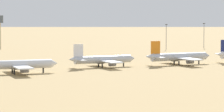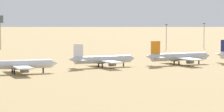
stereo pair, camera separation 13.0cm
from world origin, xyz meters
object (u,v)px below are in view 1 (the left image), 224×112
at_px(parked_jet_teal_2, 16,65).
at_px(light_pole_west, 166,35).
at_px(light_pole_east, 204,34).
at_px(parked_jet_orange_4, 178,57).
at_px(parked_jet_white_3, 102,60).

distance_m(parked_jet_teal_2, light_pole_west, 183.42).
bearing_deg(light_pole_east, parked_jet_orange_4, -133.54).
bearing_deg(parked_jet_orange_4, light_pole_west, 62.94).
bearing_deg(parked_jet_teal_2, parked_jet_white_3, 18.94).
distance_m(parked_jet_white_3, parked_jet_orange_4, 40.80).
height_order(parked_jet_teal_2, parked_jet_white_3, parked_jet_teal_2).
bearing_deg(light_pole_east, parked_jet_teal_2, -150.72).
bearing_deg(light_pole_west, parked_jet_orange_4, -122.04).
xyz_separation_m(parked_jet_teal_2, parked_jet_white_3, (47.23, 7.48, -0.25)).
relative_size(parked_jet_teal_2, parked_jet_white_3, 1.06).
bearing_deg(parked_jet_orange_4, parked_jet_white_3, 174.88).
height_order(parked_jet_orange_4, light_pole_east, light_pole_east).
distance_m(parked_jet_orange_4, light_pole_west, 121.27).
bearing_deg(parked_jet_orange_4, parked_jet_teal_2, -174.81).
bearing_deg(light_pole_west, parked_jet_teal_2, -145.82).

